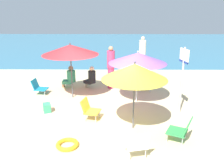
{
  "coord_description": "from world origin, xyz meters",
  "views": [
    {
      "loc": [
        0.55,
        -6.79,
        3.24
      ],
      "look_at": [
        0.49,
        0.98,
        0.7
      ],
      "focal_mm": 39.11,
      "sensor_mm": 36.0,
      "label": 1
    }
  ],
  "objects_px": {
    "person_c": "(142,54)",
    "beach_chair_e": "(182,130)",
    "swim_ring": "(67,144)",
    "person_d": "(91,77)",
    "umbrella_yellow": "(135,71)",
    "beach_chair_a": "(137,143)",
    "person_a": "(111,67)",
    "beach_chair_c": "(89,109)",
    "umbrella_purple": "(138,58)",
    "beach_chair_d": "(145,81)",
    "beach_bag": "(47,108)",
    "beach_chair_b": "(39,87)",
    "warning_sign": "(183,71)",
    "person_b": "(70,77)",
    "umbrella_red": "(70,50)"
  },
  "relations": [
    {
      "from": "beach_chair_e",
      "to": "person_b",
      "type": "xyz_separation_m",
      "value": [
        -3.44,
        4.15,
        0.11
      ]
    },
    {
      "from": "person_a",
      "to": "warning_sign",
      "type": "height_order",
      "value": "warning_sign"
    },
    {
      "from": "person_c",
      "to": "beach_chair_e",
      "type": "bearing_deg",
      "value": -46.76
    },
    {
      "from": "umbrella_yellow",
      "to": "beach_chair_b",
      "type": "bearing_deg",
      "value": 141.59
    },
    {
      "from": "person_b",
      "to": "beach_bag",
      "type": "bearing_deg",
      "value": 80.13
    },
    {
      "from": "person_b",
      "to": "beach_bag",
      "type": "relative_size",
      "value": 3.21
    },
    {
      "from": "umbrella_red",
      "to": "person_a",
      "type": "bearing_deg",
      "value": 37.76
    },
    {
      "from": "person_c",
      "to": "person_d",
      "type": "xyz_separation_m",
      "value": [
        -2.32,
        -2.6,
        -0.43
      ]
    },
    {
      "from": "umbrella_red",
      "to": "beach_chair_d",
      "type": "relative_size",
      "value": 2.92
    },
    {
      "from": "person_d",
      "to": "beach_bag",
      "type": "distance_m",
      "value": 2.59
    },
    {
      "from": "umbrella_purple",
      "to": "beach_chair_d",
      "type": "xyz_separation_m",
      "value": [
        0.42,
        1.26,
        -1.19
      ]
    },
    {
      "from": "beach_chair_b",
      "to": "beach_chair_d",
      "type": "relative_size",
      "value": 0.87
    },
    {
      "from": "swim_ring",
      "to": "umbrella_yellow",
      "type": "bearing_deg",
      "value": 29.78
    },
    {
      "from": "person_c",
      "to": "person_d",
      "type": "relative_size",
      "value": 1.91
    },
    {
      "from": "beach_chair_b",
      "to": "person_a",
      "type": "height_order",
      "value": "person_a"
    },
    {
      "from": "person_c",
      "to": "beach_chair_d",
      "type": "bearing_deg",
      "value": -52.97
    },
    {
      "from": "person_b",
      "to": "umbrella_purple",
      "type": "bearing_deg",
      "value": 147.2
    },
    {
      "from": "umbrella_red",
      "to": "person_c",
      "type": "relative_size",
      "value": 1.13
    },
    {
      "from": "beach_chair_e",
      "to": "umbrella_yellow",
      "type": "bearing_deg",
      "value": -4.75
    },
    {
      "from": "beach_chair_c",
      "to": "umbrella_purple",
      "type": "bearing_deg",
      "value": 56.79
    },
    {
      "from": "person_a",
      "to": "person_b",
      "type": "xyz_separation_m",
      "value": [
        -1.66,
        0.06,
        -0.42
      ]
    },
    {
      "from": "swim_ring",
      "to": "person_d",
      "type": "bearing_deg",
      "value": 87.33
    },
    {
      "from": "warning_sign",
      "to": "person_d",
      "type": "bearing_deg",
      "value": 129.15
    },
    {
      "from": "beach_chair_a",
      "to": "person_a",
      "type": "bearing_deg",
      "value": -4.48
    },
    {
      "from": "beach_chair_e",
      "to": "warning_sign",
      "type": "xyz_separation_m",
      "value": [
        0.4,
        1.71,
        1.03
      ]
    },
    {
      "from": "beach_chair_a",
      "to": "beach_chair_e",
      "type": "relative_size",
      "value": 0.97
    },
    {
      "from": "beach_chair_e",
      "to": "beach_bag",
      "type": "relative_size",
      "value": 2.53
    },
    {
      "from": "beach_chair_c",
      "to": "beach_chair_e",
      "type": "relative_size",
      "value": 0.86
    },
    {
      "from": "beach_chair_d",
      "to": "beach_chair_e",
      "type": "height_order",
      "value": "beach_chair_d"
    },
    {
      "from": "umbrella_red",
      "to": "person_a",
      "type": "xyz_separation_m",
      "value": [
        1.39,
        1.08,
        -0.9
      ]
    },
    {
      "from": "person_a",
      "to": "person_c",
      "type": "bearing_deg",
      "value": 98.53
    },
    {
      "from": "beach_chair_b",
      "to": "person_c",
      "type": "distance_m",
      "value": 5.38
    },
    {
      "from": "beach_chair_e",
      "to": "beach_bag",
      "type": "height_order",
      "value": "beach_chair_e"
    },
    {
      "from": "umbrella_yellow",
      "to": "umbrella_purple",
      "type": "height_order",
      "value": "umbrella_yellow"
    },
    {
      "from": "person_d",
      "to": "beach_bag",
      "type": "bearing_deg",
      "value": 102.53
    },
    {
      "from": "umbrella_yellow",
      "to": "person_d",
      "type": "relative_size",
      "value": 2.03
    },
    {
      "from": "person_c",
      "to": "beach_bag",
      "type": "relative_size",
      "value": 6.29
    },
    {
      "from": "umbrella_purple",
      "to": "beach_chair_c",
      "type": "distance_m",
      "value": 2.38
    },
    {
      "from": "person_d",
      "to": "beach_chair_e",
      "type": "bearing_deg",
      "value": 162.95
    },
    {
      "from": "umbrella_red",
      "to": "beach_chair_a",
      "type": "bearing_deg",
      "value": -61.38
    },
    {
      "from": "umbrella_purple",
      "to": "beach_chair_c",
      "type": "xyz_separation_m",
      "value": [
        -1.52,
        -1.37,
        -1.23
      ]
    },
    {
      "from": "beach_chair_b",
      "to": "beach_chair_c",
      "type": "distance_m",
      "value": 3.0
    },
    {
      "from": "umbrella_purple",
      "to": "person_b",
      "type": "height_order",
      "value": "umbrella_purple"
    },
    {
      "from": "beach_chair_d",
      "to": "beach_chair_e",
      "type": "xyz_separation_m",
      "value": [
        0.45,
        -3.88,
        -0.03
      ]
    },
    {
      "from": "beach_chair_e",
      "to": "person_a",
      "type": "height_order",
      "value": "person_a"
    },
    {
      "from": "umbrella_yellow",
      "to": "warning_sign",
      "type": "bearing_deg",
      "value": 33.51
    },
    {
      "from": "beach_bag",
      "to": "person_d",
      "type": "bearing_deg",
      "value": 62.34
    },
    {
      "from": "beach_chair_c",
      "to": "beach_bag",
      "type": "height_order",
      "value": "beach_chair_c"
    },
    {
      "from": "umbrella_purple",
      "to": "beach_chair_e",
      "type": "xyz_separation_m",
      "value": [
        0.87,
        -2.62,
        -1.22
      ]
    },
    {
      "from": "umbrella_yellow",
      "to": "person_c",
      "type": "height_order",
      "value": "umbrella_yellow"
    }
  ]
}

